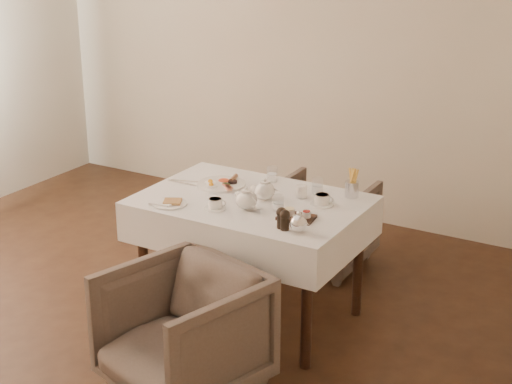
{
  "coord_description": "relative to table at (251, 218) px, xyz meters",
  "views": [
    {
      "loc": [
        2.81,
        -2.93,
        2.34
      ],
      "look_at": [
        0.7,
        0.66,
        0.82
      ],
      "focal_mm": 55.0,
      "sensor_mm": 36.0,
      "label": 1
    }
  ],
  "objects": [
    {
      "name": "table",
      "position": [
        0.0,
        0.0,
        0.0
      ],
      "size": [
        1.28,
        0.88,
        0.75
      ],
      "color": "black",
      "rests_on": "ground"
    },
    {
      "name": "armchair_near",
      "position": [
        0.09,
        -0.83,
        -0.31
      ],
      "size": [
        0.86,
        0.88,
        0.65
      ],
      "primitive_type": "imported",
      "rotation": [
        0.0,
        0.0,
        -0.29
      ],
      "color": "brown",
      "rests_on": "ground"
    },
    {
      "name": "armchair_far",
      "position": [
        0.03,
        0.89,
        -0.34
      ],
      "size": [
        0.63,
        0.65,
        0.59
      ],
      "primitive_type": "imported",
      "rotation": [
        0.0,
        0.0,
        3.15
      ],
      "color": "brown",
      "rests_on": "ground"
    },
    {
      "name": "breakfast_plate",
      "position": [
        -0.28,
        0.12,
        0.13
      ],
      "size": [
        0.3,
        0.3,
        0.04
      ],
      "rotation": [
        0.0,
        0.0,
        -0.19
      ],
      "color": "white",
      "rests_on": "table"
    },
    {
      "name": "side_plate",
      "position": [
        -0.36,
        -0.31,
        0.13
      ],
      "size": [
        0.2,
        0.2,
        0.02
      ],
      "rotation": [
        0.0,
        0.0,
        0.27
      ],
      "color": "white",
      "rests_on": "table"
    },
    {
      "name": "teapot_centre",
      "position": [
        0.07,
        0.03,
        0.18
      ],
      "size": [
        0.19,
        0.16,
        0.13
      ],
      "primitive_type": null,
      "rotation": [
        0.0,
        0.0,
        0.26
      ],
      "color": "white",
      "rests_on": "table"
    },
    {
      "name": "teapot_front",
      "position": [
        0.06,
        -0.15,
        0.18
      ],
      "size": [
        0.2,
        0.17,
        0.13
      ],
      "primitive_type": null,
      "rotation": [
        0.0,
        0.0,
        -0.25
      ],
      "color": "white",
      "rests_on": "table"
    },
    {
      "name": "creamer",
      "position": [
        0.23,
        0.17,
        0.16
      ],
      "size": [
        0.07,
        0.07,
        0.07
      ],
      "primitive_type": "cylinder",
      "rotation": [
        0.0,
        0.0,
        0.1
      ],
      "color": "white",
      "rests_on": "table"
    },
    {
      "name": "teacup_near",
      "position": [
        -0.1,
        -0.23,
        0.14
      ],
      "size": [
        0.12,
        0.12,
        0.06
      ],
      "rotation": [
        0.0,
        0.0,
        0.31
      ],
      "color": "white",
      "rests_on": "table"
    },
    {
      "name": "teacup_far",
      "position": [
        0.39,
        0.12,
        0.15
      ],
      "size": [
        0.13,
        0.13,
        0.07
      ],
      "rotation": [
        0.0,
        0.0,
        0.1
      ],
      "color": "white",
      "rests_on": "table"
    },
    {
      "name": "glass_left",
      "position": [
        -0.05,
        0.33,
        0.16
      ],
      "size": [
        0.08,
        0.08,
        0.09
      ],
      "primitive_type": "cylinder",
      "rotation": [
        0.0,
        0.0,
        0.3
      ],
      "color": "silver",
      "rests_on": "table"
    },
    {
      "name": "glass_mid",
      "position": [
        0.22,
        -0.07,
        0.16
      ],
      "size": [
        0.08,
        0.08,
        0.09
      ],
      "primitive_type": "cylinder",
      "rotation": [
        0.0,
        0.0,
        -0.23
      ],
      "color": "silver",
      "rests_on": "table"
    },
    {
      "name": "glass_right",
      "position": [
        0.28,
        0.29,
        0.16
      ],
      "size": [
        0.08,
        0.08,
        0.09
      ],
      "primitive_type": "cylinder",
      "rotation": [
        0.0,
        0.0,
        -0.23
      ],
      "color": "silver",
      "rests_on": "table"
    },
    {
      "name": "condiment_board",
      "position": [
        0.36,
        -0.13,
        0.13
      ],
      "size": [
        0.21,
        0.15,
        0.05
      ],
      "rotation": [
        0.0,
        0.0,
        0.11
      ],
      "color": "black",
      "rests_on": "table"
    },
    {
      "name": "pepper_mill_left",
      "position": [
        0.35,
        -0.29,
        0.18
      ],
      "size": [
        0.07,
        0.07,
        0.12
      ],
      "primitive_type": null,
      "rotation": [
        0.0,
        0.0,
        -0.37
      ],
      "color": "black",
      "rests_on": "table"
    },
    {
      "name": "pepper_mill_right",
      "position": [
        0.38,
        -0.3,
        0.17
      ],
      "size": [
        0.07,
        0.07,
        0.11
      ],
      "primitive_type": null,
      "rotation": [
        0.0,
        0.0,
        0.33
      ],
      "color": "black",
      "rests_on": "table"
    },
    {
      "name": "silver_pot",
      "position": [
        0.46,
        -0.29,
        0.18
      ],
      "size": [
        0.13,
        0.11,
        0.12
      ],
      "primitive_type": null,
      "rotation": [
        0.0,
        0.0,
        0.22
      ],
      "color": "white",
      "rests_on": "table"
    },
    {
      "name": "fries_cup",
      "position": [
        0.48,
        0.33,
        0.19
      ],
      "size": [
        0.08,
        0.08,
        0.17
      ],
      "rotation": [
        0.0,
        0.0,
        -0.18
      ],
      "color": "silver",
      "rests_on": "table"
    },
    {
      "name": "cutlery_fork",
      "position": [
        -0.5,
        0.07,
        0.12
      ],
      "size": [
        0.2,
        0.07,
        0.0
      ],
      "primitive_type": "cube",
      "rotation": [
        0.0,
        0.0,
        1.85
      ],
      "color": "silver",
      "rests_on": "table"
    },
    {
      "name": "cutlery_knife",
      "position": [
        -0.51,
        0.03,
        0.12
      ],
      "size": [
        0.21,
        0.02,
        0.0
      ],
      "primitive_type": "cube",
      "rotation": [
        0.0,
        0.0,
        1.58
      ],
      "color": "silver",
      "rests_on": "table"
    }
  ]
}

